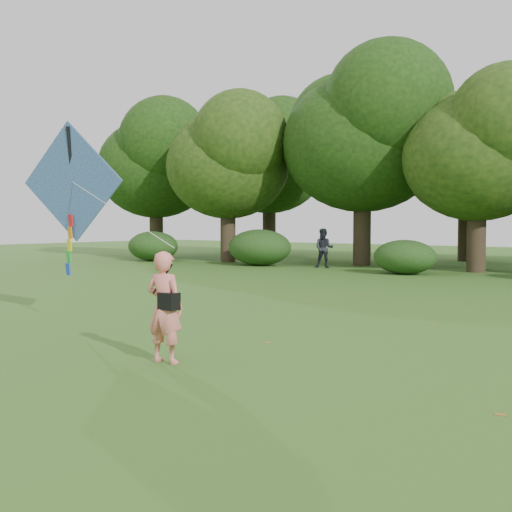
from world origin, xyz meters
The scene contains 7 objects.
ground centered at (0.00, 0.00, 0.00)m, with size 100.00×100.00×0.00m, color #265114.
man_kite_flyer centered at (0.01, -0.85, 0.85)m, with size 0.62×0.41×1.71m, color #EF7A70.
bystander_left centered at (-8.53, 18.21, 0.93)m, with size 0.90×0.70×1.86m, color #20232B.
crossbody_bag centered at (0.12, -0.88, 0.97)m, with size 0.43×0.20×0.69m.
flying_kite centered at (-4.32, 0.78, 2.95)m, with size 5.82×2.02×3.25m.
shrub_band centered at (-0.72, 17.60, 0.86)m, with size 39.15×3.22×1.88m.
fallen_leaves centered at (2.98, 6.64, 0.01)m, with size 8.45×12.04×0.01m.
Camera 1 is at (6.92, -7.77, 2.14)m, focal length 45.00 mm.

